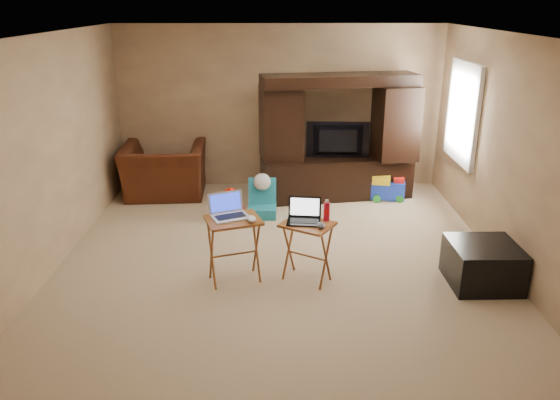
{
  "coord_description": "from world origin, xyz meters",
  "views": [
    {
      "loc": [
        -0.02,
        -5.71,
        2.83
      ],
      "look_at": [
        0.0,
        -0.2,
        0.8
      ],
      "focal_mm": 35.0,
      "sensor_mm": 36.0,
      "label": 1
    }
  ],
  "objects_px": {
    "plush_toy": "(231,202)",
    "laptop_left": "(230,207)",
    "push_toy": "(387,187)",
    "water_bottle": "(327,211)",
    "entertainment_center": "(338,138)",
    "child_rocker": "(262,199)",
    "tray_table_left": "(234,250)",
    "laptop_right": "(304,212)",
    "tray_table_right": "(307,252)",
    "mouse_right": "(321,225)",
    "television": "(338,141)",
    "recliner": "(164,171)",
    "mouse_left": "(251,219)",
    "ottoman": "(483,264)"
  },
  "relations": [
    {
      "from": "recliner",
      "to": "plush_toy",
      "type": "distance_m",
      "value": 1.4
    },
    {
      "from": "child_rocker",
      "to": "laptop_left",
      "type": "relative_size",
      "value": 1.39
    },
    {
      "from": "laptop_left",
      "to": "recliner",
      "type": "bearing_deg",
      "value": 90.7
    },
    {
      "from": "push_toy",
      "to": "tray_table_left",
      "type": "distance_m",
      "value": 3.28
    },
    {
      "from": "television",
      "to": "push_toy",
      "type": "distance_m",
      "value": 1.02
    },
    {
      "from": "tray_table_right",
      "to": "laptop_left",
      "type": "bearing_deg",
      "value": -150.72
    },
    {
      "from": "television",
      "to": "laptop_left",
      "type": "bearing_deg",
      "value": 64.01
    },
    {
      "from": "mouse_right",
      "to": "plush_toy",
      "type": "bearing_deg",
      "value": 119.41
    },
    {
      "from": "plush_toy",
      "to": "push_toy",
      "type": "bearing_deg",
      "value": 17.22
    },
    {
      "from": "child_rocker",
      "to": "push_toy",
      "type": "distance_m",
      "value": 1.97
    },
    {
      "from": "tray_table_right",
      "to": "mouse_right",
      "type": "height_order",
      "value": "mouse_right"
    },
    {
      "from": "push_toy",
      "to": "child_rocker",
      "type": "bearing_deg",
      "value": -149.48
    },
    {
      "from": "mouse_left",
      "to": "water_bottle",
      "type": "xyz_separation_m",
      "value": [
        0.78,
        0.16,
        0.02
      ]
    },
    {
      "from": "ottoman",
      "to": "tray_table_left",
      "type": "xyz_separation_m",
      "value": [
        -2.61,
        0.07,
        0.13
      ]
    },
    {
      "from": "child_rocker",
      "to": "laptop_left",
      "type": "xyz_separation_m",
      "value": [
        -0.27,
        -1.82,
        0.57
      ]
    },
    {
      "from": "water_bottle",
      "to": "recliner",
      "type": "bearing_deg",
      "value": 130.42
    },
    {
      "from": "entertainment_center",
      "to": "laptop_left",
      "type": "relative_size",
      "value": 6.07
    },
    {
      "from": "television",
      "to": "tray_table_right",
      "type": "distance_m",
      "value": 2.7
    },
    {
      "from": "tray_table_right",
      "to": "mouse_right",
      "type": "xyz_separation_m",
      "value": [
        0.13,
        -0.12,
        0.35
      ]
    },
    {
      "from": "television",
      "to": "tray_table_left",
      "type": "relative_size",
      "value": 1.32
    },
    {
      "from": "laptop_left",
      "to": "laptop_right",
      "type": "relative_size",
      "value": 1.08
    },
    {
      "from": "recliner",
      "to": "mouse_right",
      "type": "xyz_separation_m",
      "value": [
        2.16,
        -2.81,
        0.29
      ]
    },
    {
      "from": "entertainment_center",
      "to": "ottoman",
      "type": "xyz_separation_m",
      "value": [
        1.27,
        -2.71,
        -0.7
      ]
    },
    {
      "from": "laptop_right",
      "to": "water_bottle",
      "type": "bearing_deg",
      "value": 20.6
    },
    {
      "from": "entertainment_center",
      "to": "child_rocker",
      "type": "xyz_separation_m",
      "value": [
        -1.1,
        -0.79,
        -0.66
      ]
    },
    {
      "from": "recliner",
      "to": "water_bottle",
      "type": "distance_m",
      "value": 3.45
    },
    {
      "from": "plush_toy",
      "to": "tray_table_left",
      "type": "distance_m",
      "value": 1.83
    },
    {
      "from": "laptop_left",
      "to": "plush_toy",
      "type": "bearing_deg",
      "value": 71.11
    },
    {
      "from": "plush_toy",
      "to": "laptop_left",
      "type": "xyz_separation_m",
      "value": [
        0.16,
        -1.79,
        0.61
      ]
    },
    {
      "from": "tray_table_left",
      "to": "laptop_left",
      "type": "height_order",
      "value": "laptop_left"
    },
    {
      "from": "water_bottle",
      "to": "laptop_left",
      "type": "bearing_deg",
      "value": -176.62
    },
    {
      "from": "push_toy",
      "to": "tray_table_right",
      "type": "bearing_deg",
      "value": -107.3
    },
    {
      "from": "television",
      "to": "recliner",
      "type": "distance_m",
      "value": 2.65
    },
    {
      "from": "push_toy",
      "to": "tray_table_right",
      "type": "height_order",
      "value": "tray_table_right"
    },
    {
      "from": "water_bottle",
      "to": "television",
      "type": "bearing_deg",
      "value": 81.52
    },
    {
      "from": "tray_table_left",
      "to": "child_rocker",
      "type": "bearing_deg",
      "value": 63.55
    },
    {
      "from": "push_toy",
      "to": "mouse_left",
      "type": "distance_m",
      "value": 3.26
    },
    {
      "from": "child_rocker",
      "to": "mouse_right",
      "type": "bearing_deg",
      "value": -70.65
    },
    {
      "from": "mouse_right",
      "to": "laptop_left",
      "type": "bearing_deg",
      "value": 171.35
    },
    {
      "from": "laptop_right",
      "to": "plush_toy",
      "type": "bearing_deg",
      "value": 123.71
    },
    {
      "from": "plush_toy",
      "to": "ottoman",
      "type": "relative_size",
      "value": 0.62
    },
    {
      "from": "tray_table_left",
      "to": "water_bottle",
      "type": "height_order",
      "value": "water_bottle"
    },
    {
      "from": "ottoman",
      "to": "water_bottle",
      "type": "bearing_deg",
      "value": 174.3
    },
    {
      "from": "push_toy",
      "to": "mouse_left",
      "type": "height_order",
      "value": "mouse_left"
    },
    {
      "from": "push_toy",
      "to": "laptop_right",
      "type": "bearing_deg",
      "value": -108.21
    },
    {
      "from": "entertainment_center",
      "to": "plush_toy",
      "type": "xyz_separation_m",
      "value": [
        -1.53,
        -0.82,
        -0.7
      ]
    },
    {
      "from": "ottoman",
      "to": "tray_table_right",
      "type": "distance_m",
      "value": 1.84
    },
    {
      "from": "entertainment_center",
      "to": "laptop_right",
      "type": "distance_m",
      "value": 2.68
    },
    {
      "from": "entertainment_center",
      "to": "plush_toy",
      "type": "relative_size",
      "value": 5.25
    },
    {
      "from": "entertainment_center",
      "to": "water_bottle",
      "type": "distance_m",
      "value": 2.58
    }
  ]
}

